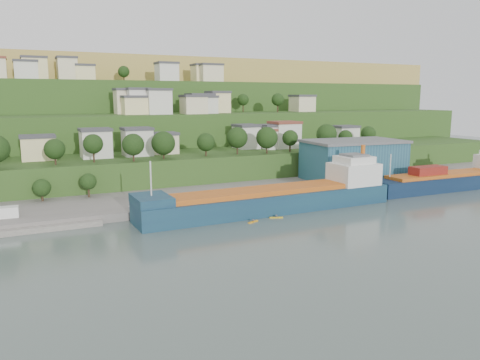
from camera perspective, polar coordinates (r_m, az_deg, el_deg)
ground at (r=108.16m, az=3.50°, el=-5.14°), size 500.00×500.00×0.00m
quay at (r=141.50m, az=5.07°, el=-1.52°), size 220.00×26.00×4.00m
pebble_beach at (r=116.65m, az=-26.87°, el=-5.10°), size 40.00×18.00×2.40m
hillside at (r=266.20m, az=-14.46°, el=3.66°), size 360.00×211.09×96.00m
cargo_ship_near at (r=118.58m, az=4.56°, el=-2.40°), size 68.01×11.76×17.45m
cargo_ship_far at (r=161.62m, az=24.64°, el=-0.08°), size 56.88×11.11×15.38m
warehouse at (r=155.36m, az=13.63°, el=2.43°), size 32.37×21.33×12.80m
caravan at (r=116.13m, az=-27.03°, el=-3.76°), size 6.91×3.07×3.18m
dinghy at (r=115.57m, az=-23.21°, el=-4.15°), size 4.01×2.26×0.76m
kayak_orange at (r=107.79m, az=1.60°, el=-5.05°), size 3.04×1.67×0.77m
kayak_yellow at (r=111.80m, az=4.44°, el=-4.52°), size 3.16×1.72×0.80m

